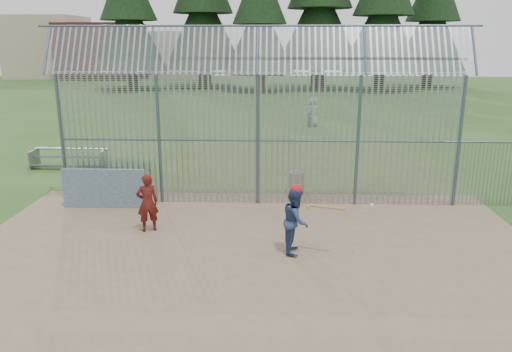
{
  "coord_description": "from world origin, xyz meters",
  "views": [
    {
      "loc": [
        0.48,
        -11.27,
        4.93
      ],
      "look_at": [
        0.0,
        2.0,
        1.3
      ],
      "focal_mm": 35.0,
      "sensor_mm": 36.0,
      "label": 1
    }
  ],
  "objects_px": {
    "dugout_wall": "(104,188)",
    "batter": "(296,221)",
    "onlooker": "(147,203)",
    "trash_can": "(296,183)",
    "bleacher": "(69,157)"
  },
  "relations": [
    {
      "from": "dugout_wall",
      "to": "batter",
      "type": "xyz_separation_m",
      "value": [
        5.62,
        -3.07,
        0.19
      ]
    },
    {
      "from": "batter",
      "to": "onlooker",
      "type": "bearing_deg",
      "value": 78.0
    },
    {
      "from": "dugout_wall",
      "to": "trash_can",
      "type": "bearing_deg",
      "value": 16.13
    },
    {
      "from": "onlooker",
      "to": "batter",
      "type": "bearing_deg",
      "value": 138.62
    },
    {
      "from": "batter",
      "to": "trash_can",
      "type": "height_order",
      "value": "batter"
    },
    {
      "from": "batter",
      "to": "trash_can",
      "type": "relative_size",
      "value": 1.92
    },
    {
      "from": "dugout_wall",
      "to": "onlooker",
      "type": "relative_size",
      "value": 1.6
    },
    {
      "from": "batter",
      "to": "onlooker",
      "type": "distance_m",
      "value": 4.03
    },
    {
      "from": "dugout_wall",
      "to": "trash_can",
      "type": "xyz_separation_m",
      "value": [
        5.85,
        1.69,
        -0.24
      ]
    },
    {
      "from": "batter",
      "to": "dugout_wall",
      "type": "bearing_deg",
      "value": 67.11
    },
    {
      "from": "bleacher",
      "to": "dugout_wall",
      "type": "bearing_deg",
      "value": -57.69
    },
    {
      "from": "batter",
      "to": "bleacher",
      "type": "height_order",
      "value": "batter"
    },
    {
      "from": "dugout_wall",
      "to": "batter",
      "type": "distance_m",
      "value": 6.41
    },
    {
      "from": "onlooker",
      "to": "bleacher",
      "type": "height_order",
      "value": "onlooker"
    },
    {
      "from": "dugout_wall",
      "to": "onlooker",
      "type": "bearing_deg",
      "value": -46.01
    }
  ]
}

